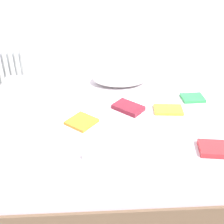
{
  "coord_description": "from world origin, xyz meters",
  "views": [
    {
      "loc": [
        -0.11,
        -1.88,
        1.69
      ],
      "look_at": [
        0.0,
        0.05,
        0.48
      ],
      "focal_mm": 46.62,
      "sensor_mm": 36.0,
      "label": 1
    }
  ],
  "objects_px": {
    "textbook_orange": "(82,122)",
    "textbook_yellow": "(168,110)",
    "bed": "(112,140)",
    "radiator": "(1,69)",
    "pillow": "(120,77)",
    "textbook_white": "(103,154)",
    "textbook_maroon": "(128,108)",
    "textbook_green": "(193,98)",
    "textbook_red": "(214,149)"
  },
  "relations": [
    {
      "from": "textbook_orange",
      "to": "textbook_yellow",
      "type": "distance_m",
      "value": 0.68
    },
    {
      "from": "bed",
      "to": "radiator",
      "type": "bearing_deg",
      "value": 134.69
    },
    {
      "from": "bed",
      "to": "pillow",
      "type": "height_order",
      "value": "pillow"
    },
    {
      "from": "textbook_orange",
      "to": "textbook_white",
      "type": "bearing_deg",
      "value": -119.24
    },
    {
      "from": "bed",
      "to": "pillow",
      "type": "distance_m",
      "value": 0.6
    },
    {
      "from": "pillow",
      "to": "textbook_maroon",
      "type": "height_order",
      "value": "pillow"
    },
    {
      "from": "textbook_white",
      "to": "textbook_green",
      "type": "distance_m",
      "value": 1.02
    },
    {
      "from": "radiator",
      "to": "pillow",
      "type": "distance_m",
      "value": 1.48
    },
    {
      "from": "pillow",
      "to": "textbook_maroon",
      "type": "xyz_separation_m",
      "value": [
        0.03,
        -0.45,
        -0.05
      ]
    },
    {
      "from": "bed",
      "to": "textbook_green",
      "type": "bearing_deg",
      "value": 15.18
    },
    {
      "from": "textbook_white",
      "to": "textbook_red",
      "type": "height_order",
      "value": "same"
    },
    {
      "from": "bed",
      "to": "textbook_red",
      "type": "bearing_deg",
      "value": -38.07
    },
    {
      "from": "textbook_yellow",
      "to": "textbook_maroon",
      "type": "bearing_deg",
      "value": 177.87
    },
    {
      "from": "textbook_yellow",
      "to": "textbook_red",
      "type": "relative_size",
      "value": 1.17
    },
    {
      "from": "textbook_white",
      "to": "textbook_yellow",
      "type": "bearing_deg",
      "value": 62.7
    },
    {
      "from": "textbook_white",
      "to": "textbook_orange",
      "type": "bearing_deg",
      "value": 129.92
    },
    {
      "from": "textbook_green",
      "to": "textbook_red",
      "type": "xyz_separation_m",
      "value": [
        -0.06,
        -0.67,
        0.01
      ]
    },
    {
      "from": "textbook_orange",
      "to": "textbook_green",
      "type": "relative_size",
      "value": 1.03
    },
    {
      "from": "textbook_maroon",
      "to": "textbook_orange",
      "type": "distance_m",
      "value": 0.39
    },
    {
      "from": "radiator",
      "to": "textbook_white",
      "type": "relative_size",
      "value": 2.59
    },
    {
      "from": "pillow",
      "to": "textbook_yellow",
      "type": "height_order",
      "value": "pillow"
    },
    {
      "from": "bed",
      "to": "textbook_red",
      "type": "xyz_separation_m",
      "value": [
        0.62,
        -0.48,
        0.27
      ]
    },
    {
      "from": "textbook_yellow",
      "to": "textbook_orange",
      "type": "bearing_deg",
      "value": -163.85
    },
    {
      "from": "textbook_orange",
      "to": "bed",
      "type": "bearing_deg",
      "value": -22.8
    },
    {
      "from": "textbook_maroon",
      "to": "bed",
      "type": "bearing_deg",
      "value": -117.41
    },
    {
      "from": "radiator",
      "to": "bed",
      "type": "bearing_deg",
      "value": -45.31
    },
    {
      "from": "bed",
      "to": "pillow",
      "type": "relative_size",
      "value": 4.0
    },
    {
      "from": "textbook_yellow",
      "to": "textbook_green",
      "type": "bearing_deg",
      "value": 40.58
    },
    {
      "from": "radiator",
      "to": "pillow",
      "type": "xyz_separation_m",
      "value": [
        1.29,
        -0.7,
        0.2
      ]
    },
    {
      "from": "textbook_yellow",
      "to": "textbook_green",
      "type": "xyz_separation_m",
      "value": [
        0.24,
        0.17,
        0.0
      ]
    },
    {
      "from": "pillow",
      "to": "textbook_red",
      "type": "distance_m",
      "value": 1.11
    },
    {
      "from": "radiator",
      "to": "textbook_white",
      "type": "height_order",
      "value": "radiator"
    },
    {
      "from": "pillow",
      "to": "textbook_orange",
      "type": "distance_m",
      "value": 0.7
    },
    {
      "from": "radiator",
      "to": "textbook_white",
      "type": "xyz_separation_m",
      "value": [
        1.1,
        -1.69,
        0.15
      ]
    },
    {
      "from": "bed",
      "to": "textbook_orange",
      "type": "xyz_separation_m",
      "value": [
        -0.23,
        -0.12,
        0.26
      ]
    },
    {
      "from": "pillow",
      "to": "textbook_maroon",
      "type": "bearing_deg",
      "value": -86.58
    },
    {
      "from": "bed",
      "to": "textbook_orange",
      "type": "bearing_deg",
      "value": -152.45
    },
    {
      "from": "radiator",
      "to": "textbook_green",
      "type": "height_order",
      "value": "radiator"
    },
    {
      "from": "textbook_yellow",
      "to": "textbook_red",
      "type": "distance_m",
      "value": 0.53
    },
    {
      "from": "textbook_green",
      "to": "textbook_white",
      "type": "bearing_deg",
      "value": -140.9
    },
    {
      "from": "textbook_white",
      "to": "textbook_red",
      "type": "xyz_separation_m",
      "value": [
        0.7,
        0.01,
        0.0
      ]
    },
    {
      "from": "bed",
      "to": "textbook_red",
      "type": "distance_m",
      "value": 0.83
    },
    {
      "from": "radiator",
      "to": "textbook_red",
      "type": "bearing_deg",
      "value": -43.02
    },
    {
      "from": "textbook_maroon",
      "to": "textbook_red",
      "type": "height_order",
      "value": "same"
    },
    {
      "from": "pillow",
      "to": "textbook_white",
      "type": "height_order",
      "value": "pillow"
    },
    {
      "from": "textbook_maroon",
      "to": "textbook_white",
      "type": "bearing_deg",
      "value": -70.06
    },
    {
      "from": "textbook_orange",
      "to": "textbook_white",
      "type": "relative_size",
      "value": 0.84
    },
    {
      "from": "textbook_red",
      "to": "textbook_white",
      "type": "bearing_deg",
      "value": -171.56
    },
    {
      "from": "radiator",
      "to": "textbook_green",
      "type": "distance_m",
      "value": 2.13
    },
    {
      "from": "pillow",
      "to": "radiator",
      "type": "bearing_deg",
      "value": 151.42
    }
  ]
}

